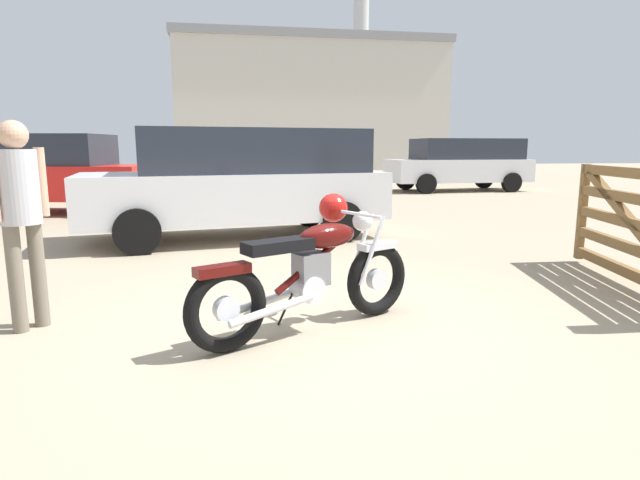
{
  "coord_description": "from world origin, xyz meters",
  "views": [
    {
      "loc": [
        -0.58,
        -4.2,
        1.45
      ],
      "look_at": [
        0.12,
        0.77,
        0.56
      ],
      "focal_mm": 29.1,
      "sensor_mm": 36.0,
      "label": 1
    }
  ],
  "objects_px": {
    "white_estate_far": "(37,171)",
    "pale_sedan_back": "(242,180)",
    "vintage_motorcycle": "(313,270)",
    "dark_sedan_left": "(461,163)",
    "bystander": "(20,204)"
  },
  "relations": [
    {
      "from": "white_estate_far",
      "to": "pale_sedan_back",
      "type": "height_order",
      "value": "same"
    },
    {
      "from": "vintage_motorcycle",
      "to": "white_estate_far",
      "type": "xyz_separation_m",
      "value": [
        -5.16,
        8.48,
        0.45
      ]
    },
    {
      "from": "bystander",
      "to": "pale_sedan_back",
      "type": "relative_size",
      "value": 0.34
    },
    {
      "from": "bystander",
      "to": "white_estate_far",
      "type": "bearing_deg",
      "value": -31.06
    },
    {
      "from": "white_estate_far",
      "to": "dark_sedan_left",
      "type": "relative_size",
      "value": 1.02
    },
    {
      "from": "bystander",
      "to": "white_estate_far",
      "type": "relative_size",
      "value": 0.34
    },
    {
      "from": "white_estate_far",
      "to": "dark_sedan_left",
      "type": "height_order",
      "value": "same"
    },
    {
      "from": "white_estate_far",
      "to": "pale_sedan_back",
      "type": "relative_size",
      "value": 0.99
    },
    {
      "from": "white_estate_far",
      "to": "pale_sedan_back",
      "type": "xyz_separation_m",
      "value": [
        4.58,
        -4.03,
        0.0
      ]
    },
    {
      "from": "bystander",
      "to": "vintage_motorcycle",
      "type": "bearing_deg",
      "value": -149.02
    },
    {
      "from": "vintage_motorcycle",
      "to": "white_estate_far",
      "type": "bearing_deg",
      "value": 93.27
    },
    {
      "from": "vintage_motorcycle",
      "to": "dark_sedan_left",
      "type": "relative_size",
      "value": 0.39
    },
    {
      "from": "vintage_motorcycle",
      "to": "white_estate_far",
      "type": "height_order",
      "value": "white_estate_far"
    },
    {
      "from": "pale_sedan_back",
      "to": "dark_sedan_left",
      "type": "height_order",
      "value": "same"
    },
    {
      "from": "vintage_motorcycle",
      "to": "pale_sedan_back",
      "type": "bearing_deg",
      "value": 69.42
    }
  ]
}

